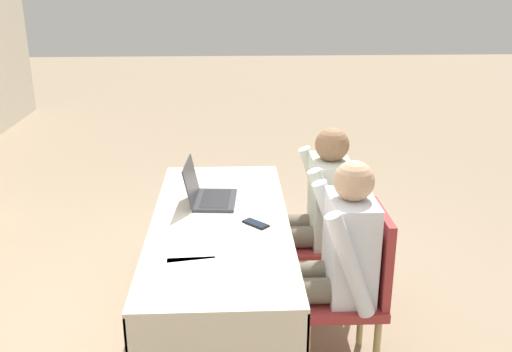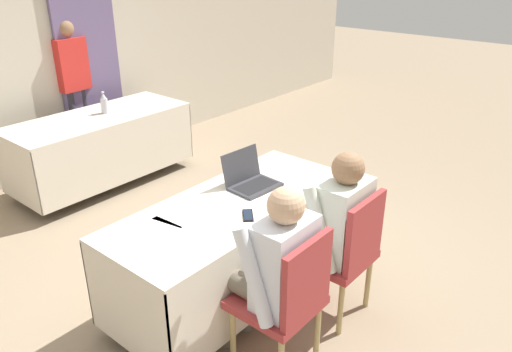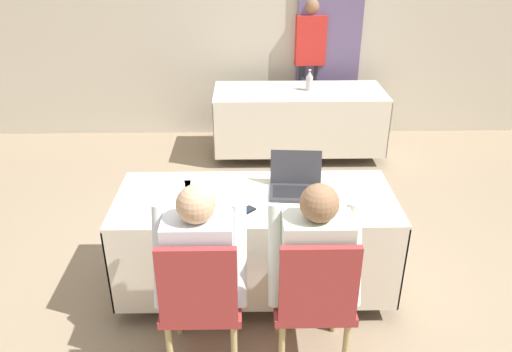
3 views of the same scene
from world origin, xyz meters
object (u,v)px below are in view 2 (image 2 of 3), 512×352
(chair_near_right, at_px, (345,250))
(person_checkered_shirt, at_px, (273,266))
(cell_phone, at_px, (248,215))
(person_white_shirt, at_px, (333,223))
(water_bottle, at_px, (104,104))
(chair_near_left, at_px, (287,297))
(person_red_shirt, at_px, (73,84))
(laptop, at_px, (251,180))

(chair_near_right, relative_size, person_checkered_shirt, 0.78)
(cell_phone, height_order, person_white_shirt, person_white_shirt)
(water_bottle, height_order, person_checkered_shirt, person_checkered_shirt)
(chair_near_left, bearing_deg, person_checkered_shirt, -90.00)
(chair_near_right, xyz_separation_m, person_checkered_shirt, (-0.61, 0.10, 0.16))
(person_checkered_shirt, height_order, person_red_shirt, person_red_shirt)
(cell_phone, xyz_separation_m, water_bottle, (0.68, 2.50, 0.09))
(chair_near_left, bearing_deg, laptop, -127.23)
(laptop, distance_m, cell_phone, 0.43)
(person_checkered_shirt, bearing_deg, person_red_shirt, -105.49)
(person_checkered_shirt, xyz_separation_m, person_red_shirt, (0.98, 3.54, 0.26))
(water_bottle, relative_size, person_checkered_shirt, 0.19)
(chair_near_left, height_order, person_checkered_shirt, person_checkered_shirt)
(laptop, xyz_separation_m, person_white_shirt, (0.04, -0.65, -0.12))
(chair_near_right, bearing_deg, laptop, -86.78)
(chair_near_left, xyz_separation_m, chair_near_right, (0.61, 0.00, 0.00))
(chair_near_right, bearing_deg, chair_near_left, 0.00)
(water_bottle, xyz_separation_m, person_white_shirt, (-0.30, -2.88, -0.18))
(person_checkered_shirt, distance_m, person_white_shirt, 0.61)
(chair_near_left, relative_size, person_white_shirt, 0.78)
(laptop, bearing_deg, person_red_shirt, 85.94)
(laptop, height_order, water_bottle, laptop)
(water_bottle, height_order, person_white_shirt, person_white_shirt)
(chair_near_right, relative_size, person_red_shirt, 0.57)
(person_red_shirt, bearing_deg, water_bottle, -99.72)
(person_checkered_shirt, relative_size, person_red_shirt, 0.73)
(chair_near_right, height_order, person_checkered_shirt, person_checkered_shirt)
(cell_phone, bearing_deg, person_checkered_shirt, -75.94)
(water_bottle, relative_size, chair_near_left, 0.24)
(laptop, relative_size, person_checkered_shirt, 0.31)
(person_red_shirt, bearing_deg, person_white_shirt, -99.75)
(laptop, xyz_separation_m, cell_phone, (-0.34, -0.26, -0.04))
(cell_phone, bearing_deg, laptop, 83.36)
(cell_phone, height_order, chair_near_left, chair_near_left)
(cell_phone, distance_m, person_red_shirt, 3.25)
(laptop, distance_m, water_bottle, 2.26)
(chair_near_right, distance_m, person_red_shirt, 3.69)
(water_bottle, relative_size, chair_near_right, 0.24)
(laptop, xyz_separation_m, chair_near_left, (-0.57, -0.75, -0.28))
(chair_near_right, xyz_separation_m, person_red_shirt, (0.37, 3.64, 0.42))
(person_checkered_shirt, bearing_deg, chair_near_left, 90.00)
(cell_phone, relative_size, person_white_shirt, 0.13)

